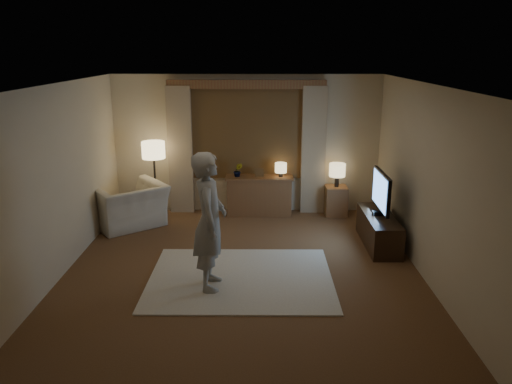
{
  "coord_description": "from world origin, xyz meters",
  "views": [
    {
      "loc": [
        0.24,
        -6.54,
        3.05
      ],
      "look_at": [
        0.19,
        0.6,
        0.99
      ],
      "focal_mm": 35.0,
      "sensor_mm": 36.0,
      "label": 1
    }
  ],
  "objects_px": {
    "armchair": "(129,206)",
    "tv_stand": "(379,230)",
    "sideboard": "(259,196)",
    "side_table": "(336,201)",
    "person": "(210,221)"
  },
  "relations": [
    {
      "from": "person",
      "to": "sideboard",
      "type": "bearing_deg",
      "value": -12.79
    },
    {
      "from": "armchair",
      "to": "tv_stand",
      "type": "relative_size",
      "value": 0.84
    },
    {
      "from": "side_table",
      "to": "armchair",
      "type": "bearing_deg",
      "value": -170.36
    },
    {
      "from": "tv_stand",
      "to": "person",
      "type": "bearing_deg",
      "value": -149.39
    },
    {
      "from": "sideboard",
      "to": "person",
      "type": "relative_size",
      "value": 0.66
    },
    {
      "from": "sideboard",
      "to": "person",
      "type": "bearing_deg",
      "value": -101.77
    },
    {
      "from": "sideboard",
      "to": "armchair",
      "type": "relative_size",
      "value": 1.02
    },
    {
      "from": "sideboard",
      "to": "armchair",
      "type": "xyz_separation_m",
      "value": [
        -2.3,
        -0.69,
        0.03
      ]
    },
    {
      "from": "sideboard",
      "to": "tv_stand",
      "type": "bearing_deg",
      "value": -38.69
    },
    {
      "from": "sideboard",
      "to": "person",
      "type": "distance_m",
      "value": 3.16
    },
    {
      "from": "armchair",
      "to": "side_table",
      "type": "distance_m",
      "value": 3.8
    },
    {
      "from": "armchair",
      "to": "person",
      "type": "height_order",
      "value": "person"
    },
    {
      "from": "side_table",
      "to": "tv_stand",
      "type": "height_order",
      "value": "side_table"
    },
    {
      "from": "person",
      "to": "armchair",
      "type": "bearing_deg",
      "value": 34.31
    },
    {
      "from": "tv_stand",
      "to": "person",
      "type": "relative_size",
      "value": 0.77
    }
  ]
}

